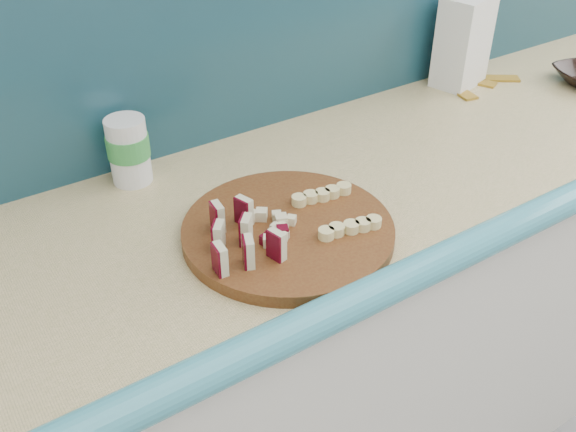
{
  "coord_description": "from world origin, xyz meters",
  "views": [
    {
      "loc": [
        -0.91,
        0.65,
        1.58
      ],
      "look_at": [
        -0.41,
        1.4,
        0.95
      ],
      "focal_mm": 40.0,
      "sensor_mm": 36.0,
      "label": 1
    }
  ],
  "objects": [
    {
      "name": "flour_bag",
      "position": [
        0.32,
        1.71,
        1.02
      ],
      "size": [
        0.15,
        0.12,
        0.22
      ],
      "primitive_type": "cube",
      "rotation": [
        0.0,
        0.0,
        0.25
      ],
      "color": "white",
      "rests_on": "kitchen_counter"
    },
    {
      "name": "banana_slices",
      "position": [
        -0.33,
        1.38,
        0.94
      ],
      "size": [
        0.13,
        0.15,
        0.02
      ],
      "color": "#DFCF88",
      "rests_on": "cutting_board"
    },
    {
      "name": "apple_chunks",
      "position": [
        -0.44,
        1.4,
        0.94
      ],
      "size": [
        0.06,
        0.06,
        0.02
      ],
      "color": "beige",
      "rests_on": "cutting_board"
    },
    {
      "name": "banana_peel",
      "position": [
        0.35,
        1.7,
        0.91
      ],
      "size": [
        0.23,
        0.19,
        0.01
      ],
      "rotation": [
        0.0,
        0.0,
        0.26
      ],
      "color": "gold",
      "rests_on": "kitchen_counter"
    },
    {
      "name": "kitchen_counter",
      "position": [
        0.1,
        1.5,
        0.46
      ],
      "size": [
        2.2,
        0.63,
        0.91
      ],
      "color": "silver",
      "rests_on": "ground"
    },
    {
      "name": "canister",
      "position": [
        -0.57,
        1.72,
        0.98
      ],
      "size": [
        0.08,
        0.08,
        0.13
      ],
      "rotation": [
        0.0,
        0.0,
        0.35
      ],
      "color": "white",
      "rests_on": "kitchen_counter"
    },
    {
      "name": "apple_wedges",
      "position": [
        -0.52,
        1.39,
        0.96
      ],
      "size": [
        0.12,
        0.15,
        0.05
      ],
      "color": "beige",
      "rests_on": "cutting_board"
    },
    {
      "name": "cutting_board",
      "position": [
        -0.41,
        1.4,
        0.92
      ],
      "size": [
        0.43,
        0.43,
        0.02
      ],
      "primitive_type": "cylinder",
      "rotation": [
        0.0,
        0.0,
        -0.19
      ],
      "color": "#4A230F",
      "rests_on": "kitchen_counter"
    }
  ]
}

